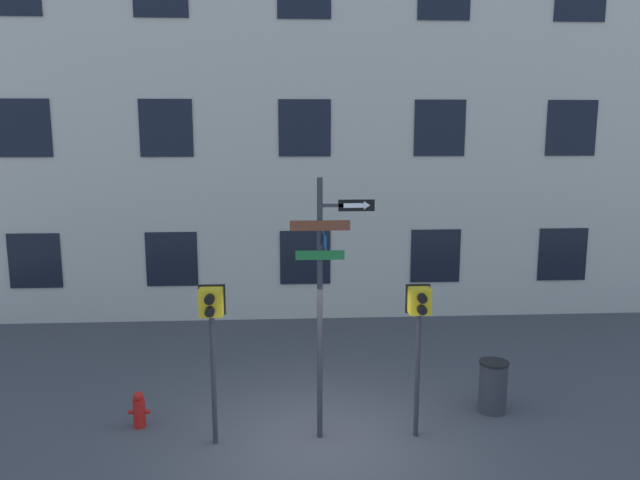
% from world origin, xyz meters
% --- Properties ---
extents(ground_plane, '(60.00, 60.00, 0.00)m').
position_xyz_m(ground_plane, '(0.00, 0.00, 0.00)').
color(ground_plane, '#424244').
extents(building_facade, '(24.00, 0.63, 13.25)m').
position_xyz_m(building_facade, '(-0.00, 6.94, 6.62)').
color(building_facade, beige).
rests_on(building_facade, ground_plane).
extents(street_sign_pole, '(1.30, 0.88, 4.25)m').
position_xyz_m(street_sign_pole, '(0.07, 0.24, 2.52)').
color(street_sign_pole, '#2D2D33').
rests_on(street_sign_pole, ground_plane).
extents(pedestrian_signal_left, '(0.42, 0.40, 2.59)m').
position_xyz_m(pedestrian_signal_left, '(-1.68, 0.13, 2.07)').
color(pedestrian_signal_left, '#2D2D33').
rests_on(pedestrian_signal_left, ground_plane).
extents(pedestrian_signal_right, '(0.39, 0.40, 2.53)m').
position_xyz_m(pedestrian_signal_right, '(1.57, 0.18, 2.00)').
color(pedestrian_signal_right, '#2D2D33').
rests_on(pedestrian_signal_right, ground_plane).
extents(fire_hydrant, '(0.36, 0.20, 0.63)m').
position_xyz_m(fire_hydrant, '(-3.02, 0.77, 0.30)').
color(fire_hydrant, red).
rests_on(fire_hydrant, ground_plane).
extents(trash_bin, '(0.52, 0.52, 0.93)m').
position_xyz_m(trash_bin, '(3.12, 0.99, 0.47)').
color(trash_bin, '#333338').
rests_on(trash_bin, ground_plane).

